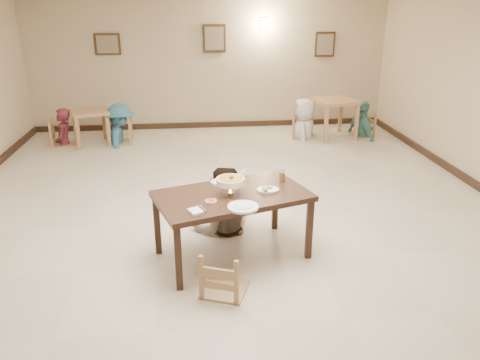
{
  "coord_description": "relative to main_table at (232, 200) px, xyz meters",
  "views": [
    {
      "loc": [
        -0.49,
        -5.71,
        2.8
      ],
      "look_at": [
        0.07,
        -0.53,
        0.78
      ],
      "focal_mm": 35.0,
      "sensor_mm": 36.0,
      "label": 1
    }
  ],
  "objects": [
    {
      "name": "floor",
      "position": [
        0.06,
        0.93,
        -0.7
      ],
      "size": [
        10.0,
        10.0,
        0.0
      ],
      "primitive_type": "plane",
      "color": "beige",
      "rests_on": "ground"
    },
    {
      "name": "wall_back",
      "position": [
        0.06,
        5.93,
        0.8
      ],
      "size": [
        10.0,
        0.0,
        10.0
      ],
      "primitive_type": "plane",
      "rotation": [
        1.57,
        0.0,
        0.0
      ],
      "color": "#C2AC8D",
      "rests_on": "floor"
    },
    {
      "name": "baseboard_back",
      "position": [
        0.06,
        5.9,
        -0.64
      ],
      "size": [
        8.0,
        0.06,
        0.12
      ],
      "primitive_type": "cube",
      "color": "black",
      "rests_on": "floor"
    },
    {
      "name": "picture_a",
      "position": [
        -2.14,
        5.89,
        1.2
      ],
      "size": [
        0.55,
        0.04,
        0.45
      ],
      "color": "#362312",
      "rests_on": "wall_back"
    },
    {
      "name": "picture_b",
      "position": [
        0.16,
        5.89,
        1.3
      ],
      "size": [
        0.5,
        0.04,
        0.6
      ],
      "color": "#362312",
      "rests_on": "wall_back"
    },
    {
      "name": "picture_c",
      "position": [
        2.66,
        5.89,
        1.15
      ],
      "size": [
        0.45,
        0.04,
        0.55
      ],
      "color": "#362312",
      "rests_on": "wall_back"
    },
    {
      "name": "wall_sconce",
      "position": [
        1.26,
        5.89,
        1.6
      ],
      "size": [
        0.16,
        0.05,
        0.22
      ],
      "primitive_type": "cube",
      "color": "#FFD88C",
      "rests_on": "wall_back"
    },
    {
      "name": "main_table",
      "position": [
        0.0,
        0.0,
        0.0
      ],
      "size": [
        1.88,
        1.41,
        0.78
      ],
      "rotation": [
        0.0,
        0.0,
        0.32
      ],
      "color": "#361F15",
      "rests_on": "floor"
    },
    {
      "name": "chair_far",
      "position": [
        -0.02,
        0.8,
        -0.17
      ],
      "size": [
        0.5,
        0.5,
        1.07
      ],
      "rotation": [
        0.0,
        0.0,
        -0.23
      ],
      "color": "tan",
      "rests_on": "floor"
    },
    {
      "name": "chair_near",
      "position": [
        -0.15,
        -0.71,
        -0.24
      ],
      "size": [
        0.43,
        0.43,
        0.92
      ],
      "rotation": [
        0.0,
        0.0,
        2.77
      ],
      "color": "tan",
      "rests_on": "floor"
    },
    {
      "name": "main_diner",
      "position": [
        -0.07,
        0.71,
        0.15
      ],
      "size": [
        0.9,
        0.74,
        1.69
      ],
      "primitive_type": "imported",
      "rotation": [
        0.0,
        0.0,
        3.27
      ],
      "color": "gray",
      "rests_on": "floor"
    },
    {
      "name": "curry_warmer",
      "position": [
        -0.02,
        -0.04,
        0.24
      ],
      "size": [
        0.35,
        0.31,
        0.28
      ],
      "color": "silver",
      "rests_on": "main_table"
    },
    {
      "name": "rice_plate_far",
      "position": [
        -0.07,
        0.33,
        0.1
      ],
      "size": [
        0.32,
        0.32,
        0.07
      ],
      "color": "white",
      "rests_on": "main_table"
    },
    {
      "name": "rice_plate_near",
      "position": [
        0.07,
        -0.4,
        0.1
      ],
      "size": [
        0.32,
        0.32,
        0.07
      ],
      "color": "white",
      "rests_on": "main_table"
    },
    {
      "name": "fried_plate",
      "position": [
        0.41,
        0.04,
        0.1
      ],
      "size": [
        0.25,
        0.25,
        0.06
      ],
      "color": "white",
      "rests_on": "main_table"
    },
    {
      "name": "chili_dish",
      "position": [
        -0.25,
        -0.21,
        0.09
      ],
      "size": [
        0.12,
        0.12,
        0.03
      ],
      "color": "white",
      "rests_on": "main_table"
    },
    {
      "name": "napkin_cutlery",
      "position": [
        -0.41,
        -0.46,
        0.1
      ],
      "size": [
        0.2,
        0.26,
        0.03
      ],
      "color": "white",
      "rests_on": "main_table"
    },
    {
      "name": "drink_glass",
      "position": [
        0.63,
        0.33,
        0.14
      ],
      "size": [
        0.07,
        0.07,
        0.14
      ],
      "color": "white",
      "rests_on": "main_table"
    },
    {
      "name": "bg_table_left",
      "position": [
        -2.45,
        4.8,
        -0.13
      ],
      "size": [
        0.89,
        0.89,
        0.71
      ],
      "rotation": [
        0.0,
        0.0,
        0.3
      ],
      "color": "tan",
      "rests_on": "floor"
    },
    {
      "name": "bg_table_right",
      "position": [
        2.63,
        4.78,
        -0.02
      ],
      "size": [
        0.96,
        0.96,
        0.82
      ],
      "rotation": [
        0.0,
        0.0,
        0.18
      ],
      "color": "tan",
      "rests_on": "floor"
    },
    {
      "name": "bg_chair_ll",
      "position": [
        -3.02,
        4.79,
        -0.2
      ],
      "size": [
        0.47,
        0.47,
        1.01
      ],
      "rotation": [
        0.0,
        0.0,
        1.7
      ],
      "color": "tan",
      "rests_on": "floor"
    },
    {
      "name": "bg_chair_lr",
      "position": [
        -1.88,
        4.8,
        -0.22
      ],
      "size": [
        0.45,
        0.45,
        0.97
      ],
      "rotation": [
        0.0,
        0.0,
        -1.53
      ],
      "color": "tan",
      "rests_on": "floor"
    },
    {
      "name": "bg_chair_rl",
      "position": [
        2.0,
        4.86,
        -0.18
      ],
      "size": [
        0.49,
        0.49,
        1.04
      ],
      "rotation": [
        0.0,
        0.0,
        1.33
      ],
      "color": "tan",
      "rests_on": "floor"
    },
    {
      "name": "bg_chair_rr",
      "position": [
        3.25,
        4.74,
        -0.23
      ],
      "size": [
        0.44,
        0.44,
        0.94
      ],
      "rotation": [
        0.0,
        0.0,
        -1.28
      ],
      "color": "tan",
      "rests_on": "floor"
    },
    {
      "name": "bg_diner_a",
      "position": [
        -3.02,
        4.79,
        0.06
      ],
      "size": [
        0.4,
        0.58,
        1.52
      ],
      "primitive_type": "imported",
      "rotation": [
        0.0,
        0.0,
        4.77
      ],
      "color": "maroon",
      "rests_on": "floor"
    },
    {
      "name": "bg_diner_b",
      "position": [
        -1.88,
        4.8,
        0.13
      ],
      "size": [
        0.7,
        1.12,
        1.67
      ],
      "primitive_type": "imported",
      "rotation": [
        0.0,
        0.0,
        1.64
      ],
      "color": "teal",
      "rests_on": "floor"
    },
    {
      "name": "bg_diner_c",
      "position": [
        2.0,
        4.86,
        0.14
      ],
      "size": [
        0.71,
        0.92,
        1.68
      ],
      "primitive_type": "imported",
      "rotation": [
        0.0,
        0.0,
        4.48
      ],
      "color": "silver",
      "rests_on": "floor"
    },
    {
      "name": "bg_diner_d",
      "position": [
        3.25,
        4.74,
        0.08
      ],
      "size": [
        0.57,
        0.98,
        1.57
      ],
      "primitive_type": "imported",
      "rotation": [
        0.0,
        0.0,
        1.79
      ],
      "color": "teal",
      "rests_on": "floor"
    }
  ]
}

